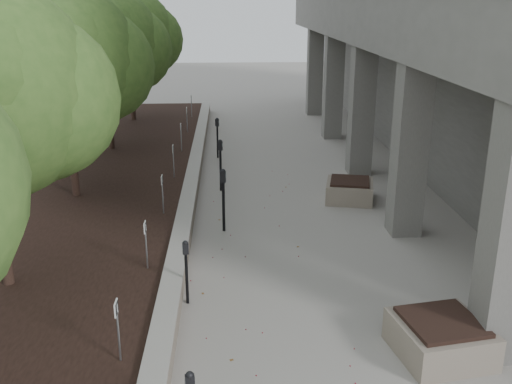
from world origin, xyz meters
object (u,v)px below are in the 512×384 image
object	(u,v)px
parking_meter_2	(186,272)
planter_front	(440,337)
planter_back	(349,190)
parking_meter_4	(221,165)
crabapple_tree_5	(129,55)
crabapple_tree_4	(105,69)
parking_meter_5	(217,138)
parking_meter_3	(223,200)
crabapple_tree_3	(66,92)

from	to	relation	value
parking_meter_2	planter_front	size ratio (longest dim) A/B	0.94
planter_back	planter_front	bearing A→B (deg)	-90.52
parking_meter_4	crabapple_tree_5	bearing A→B (deg)	128.98
crabapple_tree_4	parking_meter_2	world-z (taller)	crabapple_tree_4
planter_front	parking_meter_2	bearing A→B (deg)	155.89
parking_meter_2	parking_meter_4	world-z (taller)	parking_meter_4
parking_meter_5	parking_meter_4	bearing A→B (deg)	-73.18
parking_meter_5	parking_meter_2	bearing A→B (deg)	-77.73
parking_meter_4	parking_meter_5	bearing A→B (deg)	107.37
crabapple_tree_4	parking_meter_2	xyz separation A→B (m)	(3.25, -10.18, -2.49)
parking_meter_3	parking_meter_2	bearing A→B (deg)	-91.37
crabapple_tree_3	parking_meter_2	size ratio (longest dim) A/B	4.33
crabapple_tree_4	parking_meter_4	size ratio (longest dim) A/B	3.55
planter_front	crabapple_tree_4	bearing A→B (deg)	121.37
parking_meter_3	planter_front	distance (m)	6.31
crabapple_tree_5	parking_meter_4	xyz separation A→B (m)	(3.81, -8.61, -2.35)
parking_meter_3	parking_meter_4	xyz separation A→B (m)	(-0.10, 3.10, -0.02)
crabapple_tree_3	planter_back	distance (m)	7.91
crabapple_tree_4	parking_meter_2	size ratio (longest dim) A/B	4.33
parking_meter_4	crabapple_tree_4	bearing A→B (deg)	151.65
parking_meter_2	planter_back	size ratio (longest dim) A/B	1.00
planter_front	parking_meter_5	bearing A→B (deg)	106.86
planter_front	parking_meter_3	bearing A→B (deg)	122.80
crabapple_tree_4	planter_front	distance (m)	14.33
crabapple_tree_4	planter_front	bearing A→B (deg)	-58.63
parking_meter_2	planter_back	distance (m)	6.93
parking_meter_3	planter_front	size ratio (longest dim) A/B	1.17
parking_meter_3	planter_back	xyz separation A→B (m)	(3.48, 2.08, -0.49)
planter_front	planter_back	bearing A→B (deg)	89.48
crabapple_tree_3	crabapple_tree_4	xyz separation A→B (m)	(0.00, 5.00, 0.00)
crabapple_tree_4	parking_meter_5	size ratio (longest dim) A/B	3.79
parking_meter_5	crabapple_tree_3	bearing A→B (deg)	-111.35
planter_front	planter_back	xyz separation A→B (m)	(0.07, 7.37, -0.02)
crabapple_tree_4	parking_meter_3	bearing A→B (deg)	-59.80
crabapple_tree_3	planter_back	world-z (taller)	crabapple_tree_3
parking_meter_3	parking_meter_5	xyz separation A→B (m)	(-0.24, 6.76, -0.06)
crabapple_tree_5	parking_meter_2	world-z (taller)	crabapple_tree_5
parking_meter_2	planter_front	world-z (taller)	parking_meter_2
crabapple_tree_5	planter_front	bearing A→B (deg)	-66.72
parking_meter_3	crabapple_tree_3	bearing A→B (deg)	165.68
crabapple_tree_3	parking_meter_3	xyz separation A→B (m)	(3.91, -1.71, -2.34)
crabapple_tree_5	crabapple_tree_4	bearing A→B (deg)	-90.00
parking_meter_2	parking_meter_5	bearing A→B (deg)	77.93
crabapple_tree_3	crabapple_tree_5	bearing A→B (deg)	90.00
crabapple_tree_4	planter_back	distance (m)	9.16
parking_meter_3	planter_back	world-z (taller)	parking_meter_3
parking_meter_5	planter_back	world-z (taller)	parking_meter_5
parking_meter_4	planter_front	bearing A→B (deg)	-52.18
parking_meter_3	planter_front	world-z (taller)	parking_meter_3
crabapple_tree_3	crabapple_tree_5	xyz separation A→B (m)	(0.00, 10.00, 0.00)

